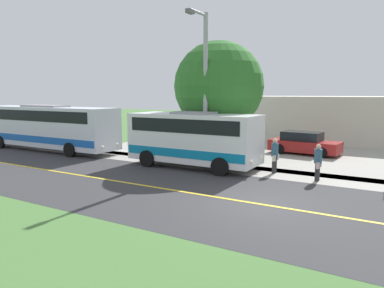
{
  "coord_description": "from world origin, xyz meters",
  "views": [
    {
      "loc": [
        11.86,
        4.13,
        3.89
      ],
      "look_at": [
        -3.5,
        -4.83,
        1.4
      ],
      "focal_mm": 33.56,
      "sensor_mm": 36.0,
      "label": 1
    }
  ],
  "objects_px": {
    "tree_curbside": "(219,86)",
    "commercial_building": "(338,118)",
    "pedestrian_with_bags": "(318,161)",
    "parked_car_near": "(304,143)",
    "transit_bus_rear": "(46,125)",
    "street_light_pole": "(204,84)",
    "shuttle_bus_front": "(194,137)",
    "pedestrian_waiting": "(275,155)"
  },
  "relations": [
    {
      "from": "parked_car_near",
      "to": "tree_curbside",
      "type": "bearing_deg",
      "value": -42.86
    },
    {
      "from": "parked_car_near",
      "to": "pedestrian_with_bags",
      "type": "bearing_deg",
      "value": 17.61
    },
    {
      "from": "pedestrian_with_bags",
      "to": "parked_car_near",
      "type": "bearing_deg",
      "value": -162.39
    },
    {
      "from": "pedestrian_waiting",
      "to": "commercial_building",
      "type": "relative_size",
      "value": 0.1
    },
    {
      "from": "pedestrian_waiting",
      "to": "commercial_building",
      "type": "xyz_separation_m",
      "value": [
        -16.16,
        0.54,
        0.91
      ]
    },
    {
      "from": "tree_curbside",
      "to": "commercial_building",
      "type": "bearing_deg",
      "value": 161.41
    },
    {
      "from": "parked_car_near",
      "to": "commercial_building",
      "type": "distance_m",
      "value": 9.71
    },
    {
      "from": "street_light_pole",
      "to": "parked_car_near",
      "type": "relative_size",
      "value": 1.76
    },
    {
      "from": "shuttle_bus_front",
      "to": "street_light_pole",
      "type": "relative_size",
      "value": 0.89
    },
    {
      "from": "transit_bus_rear",
      "to": "street_light_pole",
      "type": "distance_m",
      "value": 12.54
    },
    {
      "from": "shuttle_bus_front",
      "to": "pedestrian_waiting",
      "type": "distance_m",
      "value": 4.33
    },
    {
      "from": "transit_bus_rear",
      "to": "parked_car_near",
      "type": "height_order",
      "value": "transit_bus_rear"
    },
    {
      "from": "transit_bus_rear",
      "to": "street_light_pole",
      "type": "bearing_deg",
      "value": 91.93
    },
    {
      "from": "transit_bus_rear",
      "to": "commercial_building",
      "type": "distance_m",
      "value": 23.68
    },
    {
      "from": "parked_car_near",
      "to": "tree_curbside",
      "type": "relative_size",
      "value": 0.65
    },
    {
      "from": "transit_bus_rear",
      "to": "tree_curbside",
      "type": "relative_size",
      "value": 1.69
    },
    {
      "from": "tree_curbside",
      "to": "street_light_pole",
      "type": "bearing_deg",
      "value": 8.94
    },
    {
      "from": "pedestrian_waiting",
      "to": "street_light_pole",
      "type": "xyz_separation_m",
      "value": [
        0.36,
        -3.77,
        3.49
      ]
    },
    {
      "from": "pedestrian_with_bags",
      "to": "tree_curbside",
      "type": "bearing_deg",
      "value": -113.64
    },
    {
      "from": "shuttle_bus_front",
      "to": "tree_curbside",
      "type": "relative_size",
      "value": 1.02
    },
    {
      "from": "pedestrian_with_bags",
      "to": "tree_curbside",
      "type": "height_order",
      "value": "tree_curbside"
    },
    {
      "from": "shuttle_bus_front",
      "to": "pedestrian_waiting",
      "type": "bearing_deg",
      "value": 99.41
    },
    {
      "from": "pedestrian_waiting",
      "to": "commercial_building",
      "type": "bearing_deg",
      "value": 178.07
    },
    {
      "from": "shuttle_bus_front",
      "to": "tree_curbside",
      "type": "distance_m",
      "value": 3.93
    },
    {
      "from": "commercial_building",
      "to": "pedestrian_with_bags",
      "type": "bearing_deg",
      "value": 5.54
    },
    {
      "from": "shuttle_bus_front",
      "to": "tree_curbside",
      "type": "bearing_deg",
      "value": 179.04
    },
    {
      "from": "street_light_pole",
      "to": "parked_car_near",
      "type": "distance_m",
      "value": 8.66
    },
    {
      "from": "shuttle_bus_front",
      "to": "street_light_pole",
      "type": "height_order",
      "value": "street_light_pole"
    },
    {
      "from": "tree_curbside",
      "to": "transit_bus_rear",
      "type": "bearing_deg",
      "value": -76.07
    },
    {
      "from": "pedestrian_waiting",
      "to": "parked_car_near",
      "type": "height_order",
      "value": "pedestrian_waiting"
    },
    {
      "from": "shuttle_bus_front",
      "to": "commercial_building",
      "type": "xyz_separation_m",
      "value": [
        -16.86,
        4.76,
        0.21
      ]
    },
    {
      "from": "pedestrian_waiting",
      "to": "parked_car_near",
      "type": "distance_m",
      "value": 6.55
    },
    {
      "from": "shuttle_bus_front",
      "to": "tree_curbside",
      "type": "xyz_separation_m",
      "value": [
        -2.86,
        0.05,
        2.7
      ]
    },
    {
      "from": "shuttle_bus_front",
      "to": "commercial_building",
      "type": "relative_size",
      "value": 0.4
    },
    {
      "from": "commercial_building",
      "to": "shuttle_bus_front",
      "type": "bearing_deg",
      "value": -15.75
    },
    {
      "from": "tree_curbside",
      "to": "pedestrian_with_bags",
      "type": "bearing_deg",
      "value": 66.36
    },
    {
      "from": "parked_car_near",
      "to": "tree_curbside",
      "type": "xyz_separation_m",
      "value": [
        4.38,
        -4.06,
        3.64
      ]
    },
    {
      "from": "tree_curbside",
      "to": "commercial_building",
      "type": "distance_m",
      "value": 14.98
    },
    {
      "from": "street_light_pole",
      "to": "parked_car_near",
      "type": "xyz_separation_m",
      "value": [
        -6.9,
        3.67,
        -3.73
      ]
    },
    {
      "from": "tree_curbside",
      "to": "commercial_building",
      "type": "height_order",
      "value": "tree_curbside"
    },
    {
      "from": "pedestrian_with_bags",
      "to": "tree_curbside",
      "type": "xyz_separation_m",
      "value": [
        -2.77,
        -6.33,
        3.43
      ]
    },
    {
      "from": "tree_curbside",
      "to": "pedestrian_waiting",
      "type": "bearing_deg",
      "value": 62.58
    }
  ]
}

